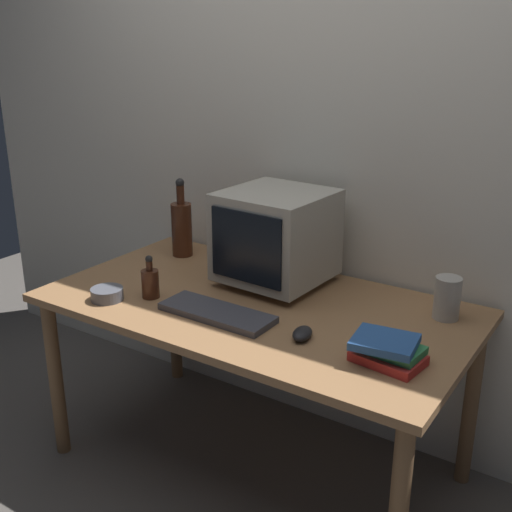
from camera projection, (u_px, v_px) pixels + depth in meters
name	position (u px, v px, depth m)	size (l,w,h in m)	color
ground_plane	(256.00, 464.00, 2.57)	(6.00, 6.00, 0.00)	#56514C
back_wall	(323.00, 139.00, 2.54)	(4.00, 0.08, 2.50)	silver
desk	(256.00, 321.00, 2.36)	(1.57, 0.85, 0.71)	#9E7047
crt_monitor	(276.00, 237.00, 2.45)	(0.40, 0.41, 0.37)	#B2AD9E
keyboard	(217.00, 313.00, 2.22)	(0.42, 0.15, 0.02)	#3F3F47
computer_mouse	(302.00, 334.00, 2.05)	(0.06, 0.10, 0.04)	black
bottle_tall	(182.00, 227.00, 2.79)	(0.09, 0.09, 0.35)	#472314
bottle_short	(150.00, 282.00, 2.36)	(0.07, 0.07, 0.17)	#472314
book_stack	(387.00, 350.00, 1.90)	(0.23, 0.18, 0.08)	red
cd_spindle	(107.00, 294.00, 2.35)	(0.12, 0.12, 0.04)	#595B66
metal_canister	(447.00, 298.00, 2.18)	(0.09, 0.09, 0.15)	#B7B2A8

